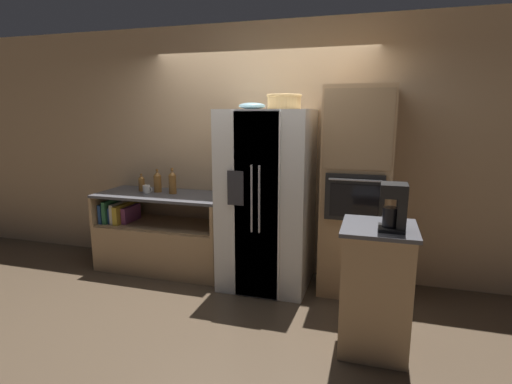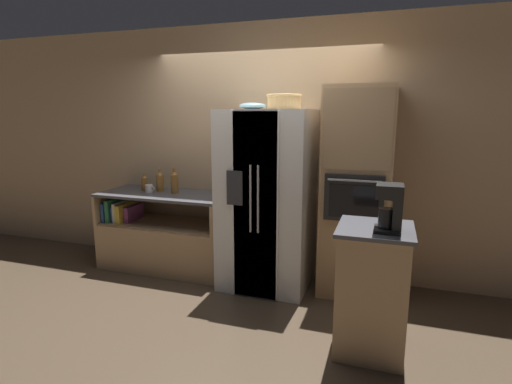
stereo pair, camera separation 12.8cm
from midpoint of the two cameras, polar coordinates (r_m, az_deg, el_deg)
ground_plane at (r=4.53m, az=0.00°, el=-12.56°), size 20.00×20.00×0.00m
wall_back at (r=4.59m, az=1.78°, el=5.90°), size 12.00×0.06×2.80m
counter_left at (r=4.92m, az=-12.14°, el=-6.72°), size 1.53×0.68×0.91m
refrigerator at (r=4.19m, az=2.46°, el=-1.10°), size 0.91×0.84×1.86m
wall_oven at (r=4.12m, az=15.01°, el=-0.08°), size 0.66×0.66×2.09m
island_counter at (r=3.29m, az=17.33°, el=-13.15°), size 0.55×0.58×1.00m
wicker_basket at (r=4.02m, az=4.97°, el=12.81°), size 0.35×0.35×0.14m
fruit_bowl at (r=4.23m, az=0.43°, el=12.20°), size 0.28×0.28×0.07m
bottle_tall at (r=4.85m, az=-12.83°, el=1.53°), size 0.09×0.09×0.27m
bottle_short at (r=4.71m, az=-10.82°, el=1.45°), size 0.09×0.09×0.30m
bottle_wide at (r=4.96m, az=-14.96°, el=1.33°), size 0.07×0.07×0.21m
mug at (r=4.84m, az=-14.30°, el=0.49°), size 0.12×0.09×0.09m
coffee_maker at (r=3.00m, az=20.00°, el=-1.90°), size 0.18×0.20×0.34m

